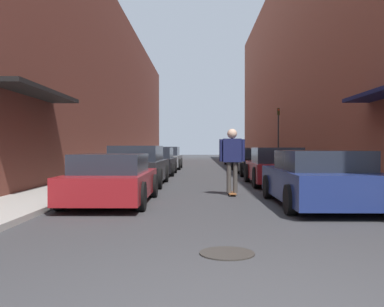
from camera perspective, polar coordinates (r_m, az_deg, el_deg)
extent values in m
plane|color=#38383A|center=(23.24, 1.82, -2.51)|extent=(109.74, 109.74, 0.00)
cube|color=#A3A099|center=(28.51, -7.26, -1.78)|extent=(1.80, 49.88, 0.12)
cube|color=#A3A099|center=(28.62, 10.55, -1.78)|extent=(1.80, 49.88, 0.12)
cube|color=brown|center=(29.28, -12.96, 8.27)|extent=(4.00, 49.88, 10.31)
cube|color=black|center=(12.91, -19.92, 7.67)|extent=(1.00, 4.80, 0.12)
cube|color=brown|center=(29.76, 16.22, 11.70)|extent=(4.00, 49.88, 13.97)
cube|color=maroon|center=(10.50, -10.53, -4.05)|extent=(1.79, 4.07, 0.58)
cube|color=#232833|center=(10.27, -10.76, -1.29)|extent=(1.56, 2.12, 0.45)
cylinder|color=black|center=(11.92, -13.38, -4.19)|extent=(0.18, 0.62, 0.62)
cylinder|color=black|center=(11.62, -5.13, -4.31)|extent=(0.18, 0.62, 0.62)
cylinder|color=black|center=(9.52, -17.14, -5.48)|extent=(0.18, 0.62, 0.62)
cylinder|color=black|center=(9.13, -6.80, -5.71)|extent=(0.18, 0.62, 0.62)
cube|color=#232326|center=(15.36, -7.22, -2.24)|extent=(1.90, 4.58, 0.70)
cube|color=#232833|center=(15.11, -7.35, 0.03)|extent=(1.64, 2.39, 0.53)
cylinder|color=black|center=(16.90, -9.52, -2.63)|extent=(0.18, 0.67, 0.67)
cylinder|color=black|center=(16.67, -3.51, -2.67)|extent=(0.18, 0.67, 0.67)
cylinder|color=black|center=(14.15, -11.59, -3.31)|extent=(0.18, 0.67, 0.67)
cylinder|color=black|center=(13.87, -4.41, -3.38)|extent=(0.18, 0.67, 0.67)
cube|color=black|center=(21.18, -4.89, -1.50)|extent=(1.91, 4.19, 0.65)
cube|color=#232833|center=(20.96, -4.95, 0.08)|extent=(1.65, 2.19, 0.53)
cylinder|color=black|center=(22.58, -6.84, -1.84)|extent=(0.18, 0.61, 0.61)
cylinder|color=black|center=(22.41, -2.27, -1.85)|extent=(0.18, 0.61, 0.61)
cylinder|color=black|center=(20.03, -7.83, -2.18)|extent=(0.18, 0.61, 0.61)
cylinder|color=black|center=(19.83, -2.68, -2.20)|extent=(0.18, 0.61, 0.61)
cube|color=gray|center=(26.86, -3.50, -0.96)|extent=(1.89, 4.20, 0.68)
cube|color=#232833|center=(26.64, -3.53, 0.33)|extent=(1.63, 2.19, 0.53)
cylinder|color=black|center=(28.23, -5.09, -1.26)|extent=(0.18, 0.65, 0.65)
cylinder|color=black|center=(28.10, -1.49, -1.27)|extent=(0.18, 0.65, 0.65)
cylinder|color=black|center=(25.66, -5.70, -1.47)|extent=(0.18, 0.65, 0.65)
cylinder|color=black|center=(25.52, -1.73, -1.48)|extent=(0.18, 0.65, 0.65)
cube|color=navy|center=(10.33, 16.47, -3.91)|extent=(1.94, 4.49, 0.67)
cube|color=#232833|center=(10.09, 16.82, -0.87)|extent=(1.70, 2.33, 0.44)
cylinder|color=black|center=(11.51, 10.05, -4.40)|extent=(0.18, 0.61, 0.61)
cylinder|color=black|center=(11.95, 19.05, -4.23)|extent=(0.18, 0.61, 0.61)
cylinder|color=black|center=(8.79, 12.94, -6.02)|extent=(0.18, 0.61, 0.61)
cube|color=maroon|center=(15.65, 11.02, -2.29)|extent=(1.86, 4.24, 0.62)
cube|color=#232833|center=(15.42, 11.17, -0.20)|extent=(1.60, 2.22, 0.53)
cylinder|color=black|center=(16.82, 7.36, -2.58)|extent=(0.18, 0.71, 0.71)
cylinder|color=black|center=(17.10, 13.10, -2.54)|extent=(0.18, 0.71, 0.71)
cylinder|color=black|center=(14.24, 8.53, -3.19)|extent=(0.18, 0.71, 0.71)
cylinder|color=black|center=(14.57, 15.26, -3.12)|extent=(0.18, 0.71, 0.71)
cube|color=black|center=(21.04, 8.89, -1.47)|extent=(1.92, 4.00, 0.67)
cube|color=#232833|center=(20.83, 8.97, 0.02)|extent=(1.68, 2.08, 0.43)
cylinder|color=black|center=(22.17, 6.07, -1.83)|extent=(0.18, 0.65, 0.65)
cylinder|color=black|center=(22.42, 10.81, -1.81)|extent=(0.18, 0.65, 0.65)
cylinder|color=black|center=(19.71, 6.71, -2.16)|extent=(0.18, 0.65, 0.65)
cylinder|color=black|center=(19.98, 12.03, -2.13)|extent=(0.18, 0.65, 0.65)
cube|color=#515459|center=(26.80, 7.18, -0.99)|extent=(1.89, 4.53, 0.67)
cube|color=#232833|center=(26.57, 7.24, 0.19)|extent=(1.65, 2.36, 0.45)
cylinder|color=black|center=(28.12, 5.03, -1.30)|extent=(0.18, 0.62, 0.62)
cylinder|color=black|center=(28.31, 8.70, -1.29)|extent=(0.18, 0.62, 0.62)
cylinder|color=black|center=(25.33, 5.48, -1.54)|extent=(0.18, 0.62, 0.62)
cylinder|color=black|center=(25.54, 9.56, -1.52)|extent=(0.18, 0.62, 0.62)
cube|color=black|center=(32.27, 6.15, -0.66)|extent=(1.73, 4.51, 0.69)
cube|color=#232833|center=(32.04, 6.19, 0.37)|extent=(1.52, 2.35, 0.46)
cylinder|color=black|center=(33.60, 4.51, -0.94)|extent=(0.18, 0.63, 0.63)
cylinder|color=black|center=(33.75, 7.36, -0.94)|extent=(0.18, 0.63, 0.63)
cylinder|color=black|center=(30.82, 4.83, -1.10)|extent=(0.18, 0.63, 0.63)
cylinder|color=black|center=(30.98, 7.94, -1.10)|extent=(0.18, 0.63, 0.63)
cube|color=brown|center=(12.12, 5.36, -5.27)|extent=(0.20, 0.78, 0.02)
cylinder|color=beige|center=(12.36, 4.92, -5.32)|extent=(0.03, 0.06, 0.06)
cylinder|color=beige|center=(12.37, 5.62, -5.32)|extent=(0.03, 0.06, 0.06)
cylinder|color=beige|center=(11.87, 5.09, -5.58)|extent=(0.03, 0.06, 0.06)
cylinder|color=beige|center=(11.88, 5.82, -5.57)|extent=(0.03, 0.06, 0.06)
cylinder|color=#47423D|center=(12.07, 4.94, -3.20)|extent=(0.13, 0.13, 0.86)
cylinder|color=#47423D|center=(12.08, 5.79, -3.19)|extent=(0.13, 0.13, 0.86)
cube|color=#191E4C|center=(12.05, 5.37, 0.42)|extent=(0.51, 0.23, 0.66)
sphere|color=beige|center=(12.05, 5.37, 2.65)|extent=(0.28, 0.28, 0.28)
cylinder|color=#191E4C|center=(12.03, 3.90, 0.42)|extent=(0.10, 0.10, 0.62)
cylinder|color=#191E4C|center=(12.08, 6.83, 0.42)|extent=(0.10, 0.10, 0.62)
cylinder|color=#332D28|center=(5.57, 4.69, -13.11)|extent=(0.70, 0.70, 0.02)
cylinder|color=#2D2D2D|center=(29.37, 11.44, 2.18)|extent=(0.10, 0.10, 3.86)
cube|color=#332D0F|center=(29.46, 11.45, 5.50)|extent=(0.16, 0.16, 0.45)
sphere|color=red|center=(29.38, 11.48, 5.73)|extent=(0.11, 0.11, 0.11)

